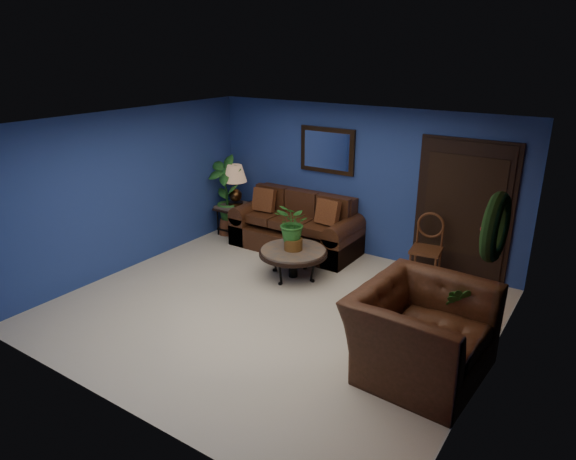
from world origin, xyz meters
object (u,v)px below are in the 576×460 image
Objects in this scene: table_lamp at (235,180)px; side_chair at (428,243)px; sofa at (298,230)px; armchair at (421,332)px; coffee_table at (293,253)px; end_table at (236,212)px.

table_lamp is 0.71× the size of side_chair.
sofa is 2.33m from side_chair.
side_chair is (3.67, 0.08, -0.47)m from table_lamp.
table_lamp is at bearing 173.38° from side_chair.
coffee_table is at bearing 66.51° from armchair.
end_table reaches higher than coffee_table.
sofa is 2.17× the size of side_chair.
side_chair is (2.31, 0.04, 0.25)m from sofa.
armchair is (3.09, -2.34, 0.15)m from sofa.
side_chair is at bearing 1.02° from sofa.
sofa is at bearing 1.44° from table_lamp.
coffee_table is 2.21m from end_table.
armchair is (0.78, -2.38, -0.10)m from side_chair.
end_table is 3.68m from side_chair.
side_chair is 2.50m from armchair.
end_table is 0.42× the size of armchair.
coffee_table is 1.68× the size of end_table.
sofa is 3.05× the size of table_lamp.
armchair reaches higher than coffee_table.
table_lamp is at bearing 66.37° from armchair.
side_chair reaches higher than armchair.
end_table is 0.86× the size of table_lamp.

